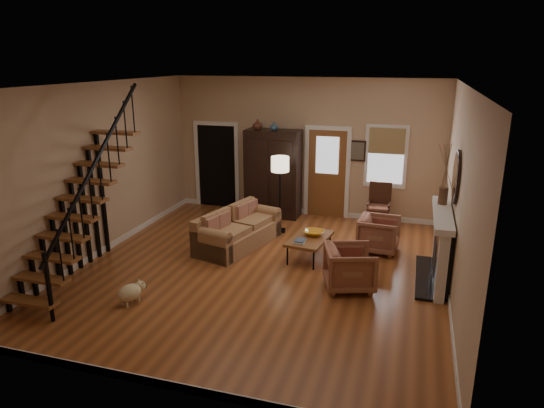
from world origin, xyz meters
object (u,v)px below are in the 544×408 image
(sofa, at_px, (238,229))
(armchair_right, at_px, (379,234))
(floor_lamp, at_px, (280,195))
(coffee_table, at_px, (309,248))
(side_chair, at_px, (379,206))
(armchair_left, at_px, (350,268))
(armoire, at_px, (273,174))

(sofa, distance_m, armchair_right, 2.82)
(floor_lamp, bearing_deg, coffee_table, -53.24)
(side_chair, bearing_deg, coffee_table, -117.26)
(armchair_left, bearing_deg, side_chair, -21.33)
(armoire, bearing_deg, armchair_left, -55.37)
(armchair_right, xyz_separation_m, floor_lamp, (-2.20, 0.55, 0.49))
(coffee_table, bearing_deg, armoire, 121.33)
(armchair_right, bearing_deg, floor_lamp, 80.13)
(armoire, xyz_separation_m, armchair_left, (2.36, -3.41, -0.68))
(armoire, xyz_separation_m, floor_lamp, (0.48, -1.08, -0.20))
(coffee_table, relative_size, armchair_left, 1.37)
(coffee_table, distance_m, side_chair, 2.45)
(floor_lamp, bearing_deg, sofa, -117.11)
(side_chair, bearing_deg, floor_lamp, -157.11)
(armoire, xyz_separation_m, coffee_table, (1.44, -2.36, -0.84))
(coffee_table, bearing_deg, armchair_right, 30.78)
(armchair_right, relative_size, floor_lamp, 0.46)
(floor_lamp, bearing_deg, armchair_left, -51.19)
(floor_lamp, relative_size, side_chair, 1.66)
(coffee_table, height_order, armchair_left, armchair_left)
(sofa, xyz_separation_m, coffee_table, (1.53, -0.18, -0.16))
(sofa, height_order, armchair_left, sofa)
(sofa, bearing_deg, coffee_table, 7.95)
(armchair_left, distance_m, armchair_right, 1.82)
(coffee_table, height_order, armchair_right, armchair_right)
(sofa, relative_size, armchair_right, 2.57)
(coffee_table, bearing_deg, armchair_left, -48.83)
(sofa, xyz_separation_m, armchair_left, (2.45, -1.23, -0.01))
(armchair_left, height_order, side_chair, side_chair)
(floor_lamp, bearing_deg, side_chair, 22.89)
(armchair_left, relative_size, side_chair, 0.79)
(armchair_left, distance_m, floor_lamp, 3.04)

